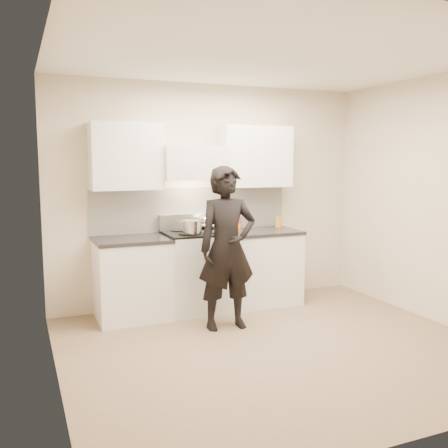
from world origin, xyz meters
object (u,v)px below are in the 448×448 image
at_px(stove, 197,271).
at_px(wok, 209,221).
at_px(counter_right, 260,266).
at_px(utensil_crock, 226,222).
at_px(person, 227,248).

distance_m(stove, wok, 0.63).
bearing_deg(counter_right, utensil_crock, 147.58).
distance_m(counter_right, utensil_crock, 0.69).
relative_size(wok, person, 0.25).
bearing_deg(person, utensil_crock, 70.17).
height_order(counter_right, person, person).
bearing_deg(wok, counter_right, -12.91).
height_order(counter_right, utensil_crock, utensil_crock).
xyz_separation_m(stove, wok, (0.20, 0.14, 0.58)).
relative_size(stove, person, 0.56).
relative_size(stove, counter_right, 1.04).
distance_m(wok, person, 0.88).
bearing_deg(utensil_crock, counter_right, -32.42).
distance_m(utensil_crock, person, 1.02).
height_order(wok, utensil_crock, wok).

